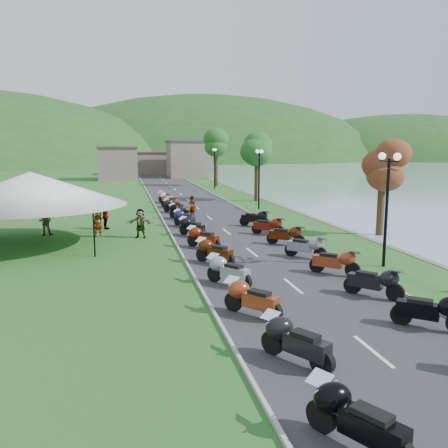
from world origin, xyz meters
TOP-DOWN VIEW (x-y plane):
  - road at (0.00, 40.00)m, footprint 7.00×120.00m
  - hills_backdrop at (0.00, 200.00)m, footprint 360.00×120.00m
  - far_building at (-2.00, 85.00)m, footprint 18.00×16.00m
  - moto_row_left at (-2.30, 20.05)m, footprint 2.60×50.50m
  - moto_row_right at (2.28, 15.69)m, footprint 2.60×30.00m
  - vendor_tent_main at (-11.07, 26.09)m, footprint 6.68×6.68m
  - tree_lakeside at (8.87, 25.06)m, footprint 2.32×2.32m
  - pedestrian_a at (-7.81, 28.06)m, footprint 0.74×0.70m
  - pedestrian_b at (-10.96, 29.29)m, footprint 0.85×0.52m

SIDE VIEW (x-z plane):
  - hills_backdrop at x=0.00m, z-range -38.00..38.00m
  - pedestrian_a at x=-7.81m, z-range -0.82..0.82m
  - pedestrian_b at x=-10.96m, z-range -0.83..0.83m
  - road at x=0.00m, z-range 0.00..0.02m
  - moto_row_left at x=-2.30m, z-range 0.00..1.10m
  - moto_row_right at x=2.28m, z-range 0.00..1.10m
  - vendor_tent_main at x=-11.07m, z-range 0.00..4.00m
  - far_building at x=-2.00m, z-range 0.00..5.00m
  - tree_lakeside at x=8.87m, z-range 0.00..6.44m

